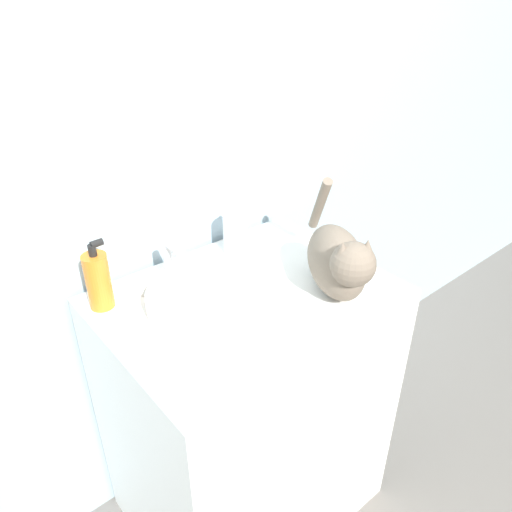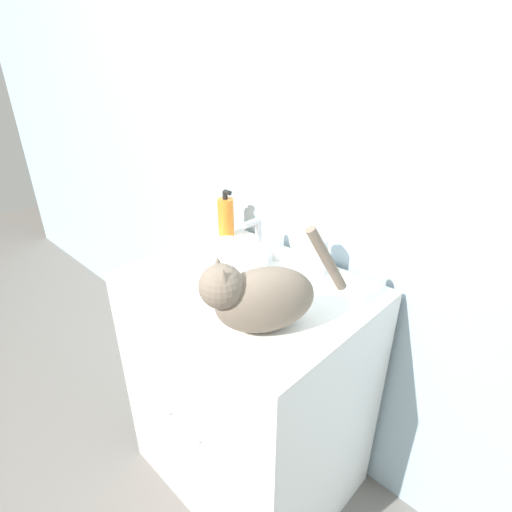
{
  "view_description": "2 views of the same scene",
  "coord_description": "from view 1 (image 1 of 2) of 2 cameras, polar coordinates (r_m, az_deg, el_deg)",
  "views": [
    {
      "loc": [
        -0.69,
        -0.58,
        1.68
      ],
      "look_at": [
        0.03,
        0.28,
        1.01
      ],
      "focal_mm": 35.0,
      "sensor_mm": 36.0,
      "label": 1
    },
    {
      "loc": [
        0.78,
        -0.48,
        1.55
      ],
      "look_at": [
        0.07,
        0.26,
        1.03
      ],
      "focal_mm": 28.0,
      "sensor_mm": 36.0,
      "label": 2
    }
  ],
  "objects": [
    {
      "name": "faucet",
      "position": [
        1.39,
        -9.82,
        -1.13
      ],
      "size": [
        0.21,
        0.09,
        0.14
      ],
      "color": "silver",
      "rests_on": "vanity_cabinet"
    },
    {
      "name": "wall_back",
      "position": [
        1.45,
        -9.73,
        13.22
      ],
      "size": [
        6.0,
        0.05,
        2.5
      ],
      "color": "#9EB7C6",
      "rests_on": "ground_plane"
    },
    {
      "name": "soap_bottle",
      "position": [
        1.33,
        -17.59,
        -2.66
      ],
      "size": [
        0.06,
        0.06,
        0.19
      ],
      "color": "orange",
      "rests_on": "vanity_cabinet"
    },
    {
      "name": "vanity_cabinet",
      "position": [
        1.66,
        -0.89,
        -17.17
      ],
      "size": [
        0.77,
        0.6,
        0.9
      ],
      "color": "white",
      "rests_on": "ground_plane"
    },
    {
      "name": "sink_basin",
      "position": [
        1.3,
        -6.31,
        -4.96
      ],
      "size": [
        0.28,
        0.28,
        0.05
      ],
      "color": "white",
      "rests_on": "vanity_cabinet"
    },
    {
      "name": "cat",
      "position": [
        1.32,
        9.41,
        -0.52
      ],
      "size": [
        0.26,
        0.38,
        0.28
      ],
      "rotation": [
        0.0,
        0.0,
        -2.08
      ],
      "color": "#7A6B5B",
      "rests_on": "vanity_cabinet"
    },
    {
      "name": "spray_bottle",
      "position": [
        1.51,
        -2.39,
        3.08
      ],
      "size": [
        0.08,
        0.08,
        0.16
      ],
      "color": "silver",
      "rests_on": "vanity_cabinet"
    }
  ]
}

